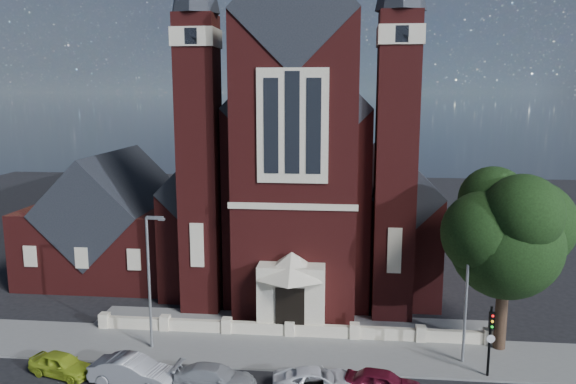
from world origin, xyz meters
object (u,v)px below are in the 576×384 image
(car_dark_red, at_px, (383,383))
(street_tree, at_px, (510,237))
(car_silver_b, at_px, (215,378))
(car_white_suv, at_px, (317,381))
(street_lamp_right, at_px, (469,285))
(car_silver_a, at_px, (133,372))
(street_lamp_left, at_px, (150,275))
(church, at_px, (308,171))
(traffic_signal, at_px, (491,333))
(car_lime_van, at_px, (62,364))
(parish_hall, at_px, (114,225))

(car_dark_red, bearing_deg, street_tree, -42.67)
(car_silver_b, height_order, car_white_suv, car_silver_b)
(street_lamp_right, bearing_deg, car_white_suv, -154.13)
(street_lamp_right, bearing_deg, car_silver_a, -166.77)
(street_lamp_right, bearing_deg, street_lamp_left, 180.00)
(street_tree, bearing_deg, street_lamp_right, -145.74)
(church, xyz_separation_m, car_silver_a, (-7.54, -23.09, -7.44))
(car_white_suv, bearing_deg, car_silver_a, 83.01)
(traffic_signal, xyz_separation_m, car_silver_a, (-18.54, -2.57, -1.84))
(car_white_suv, bearing_deg, street_lamp_left, 60.07)
(street_tree, xyz_separation_m, car_silver_b, (-15.79, -5.85, -6.33))
(church, relative_size, car_lime_van, 9.52)
(church, bearing_deg, car_silver_b, -97.87)
(street_lamp_left, bearing_deg, car_lime_van, -137.28)
(street_lamp_right, relative_size, traffic_signal, 2.02)
(street_lamp_left, relative_size, car_silver_b, 1.87)
(parish_hall, relative_size, traffic_signal, 3.05)
(street_lamp_right, distance_m, car_silver_a, 18.52)
(street_lamp_right, bearing_deg, car_dark_red, -141.03)
(street_tree, bearing_deg, car_silver_b, -159.67)
(car_silver_b, relative_size, car_dark_red, 1.12)
(street_lamp_right, xyz_separation_m, car_dark_red, (-4.76, -3.85, -3.94))
(church, xyz_separation_m, street_lamp_left, (-7.91, -18.94, -3.59))
(church, distance_m, car_lime_van, 26.48)
(car_silver_b, bearing_deg, street_lamp_left, 53.40)
(car_dark_red, bearing_deg, parish_hall, 59.99)
(church, xyz_separation_m, traffic_signal, (11.00, -20.52, -5.60))
(street_lamp_left, xyz_separation_m, car_silver_a, (0.37, -4.15, -3.85))
(car_lime_van, distance_m, car_dark_red, 17.09)
(traffic_signal, distance_m, car_lime_van, 22.92)
(car_silver_b, bearing_deg, car_silver_a, 94.74)
(street_lamp_right, height_order, car_silver_a, street_lamp_right)
(street_tree, relative_size, street_lamp_right, 1.32)
(street_lamp_right, xyz_separation_m, car_white_suv, (-8.09, -3.93, -3.98))
(street_lamp_right, xyz_separation_m, car_silver_a, (-17.63, -4.15, -3.85))
(car_silver_a, relative_size, car_dark_red, 1.17)
(traffic_signal, bearing_deg, church, 118.20)
(traffic_signal, bearing_deg, parish_hall, 150.02)
(car_lime_van, height_order, car_silver_b, car_silver_b)
(car_dark_red, bearing_deg, car_lime_van, 98.90)
(car_silver_b, bearing_deg, parish_hall, 39.92)
(car_lime_van, distance_m, car_silver_b, 8.58)
(car_white_suv, height_order, car_dark_red, car_dark_red)
(car_lime_van, bearing_deg, parish_hall, 29.56)
(street_lamp_left, height_order, street_lamp_right, same)
(street_lamp_left, xyz_separation_m, car_lime_van, (-3.84, -3.55, -3.97))
(church, xyz_separation_m, car_dark_red, (5.33, -22.79, -7.53))
(church, xyz_separation_m, street_lamp_right, (10.09, -18.94, -3.59))
(traffic_signal, xyz_separation_m, car_white_suv, (-9.00, -2.35, -1.96))
(car_silver_a, bearing_deg, street_lamp_right, -67.19)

